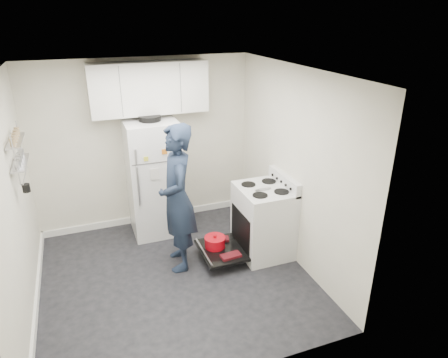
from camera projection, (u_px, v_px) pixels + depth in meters
name	position (u px, v px, depth m)	size (l,w,h in m)	color
room	(167.00, 188.00, 4.54)	(3.21, 3.21, 2.51)	black
electric_range	(262.00, 221.00, 5.35)	(0.66, 0.76, 1.10)	silver
open_oven_door	(219.00, 247.00, 5.29)	(0.55, 0.70, 0.22)	black
refrigerator	(154.00, 178.00, 5.75)	(0.72, 0.74, 1.76)	silver
upper_cabinets	(149.00, 88.00, 5.44)	(1.60, 0.33, 0.70)	silver
wall_shelf_rack	(18.00, 152.00, 4.27)	(0.14, 0.60, 0.61)	#B2B2B7
person	(177.00, 199.00, 4.90)	(0.69, 0.45, 1.88)	#182236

